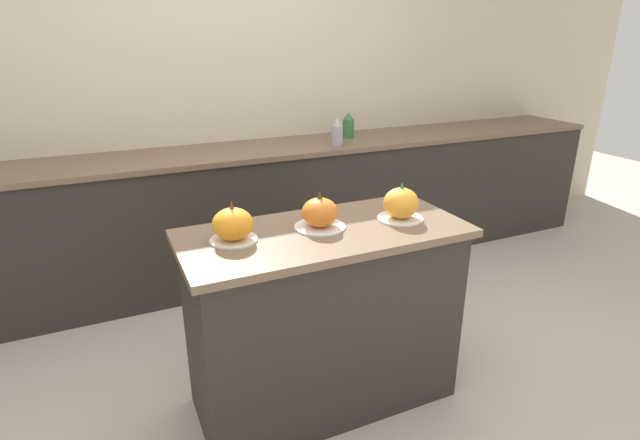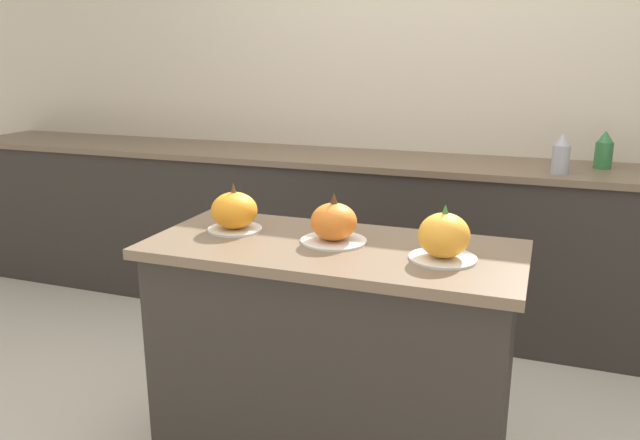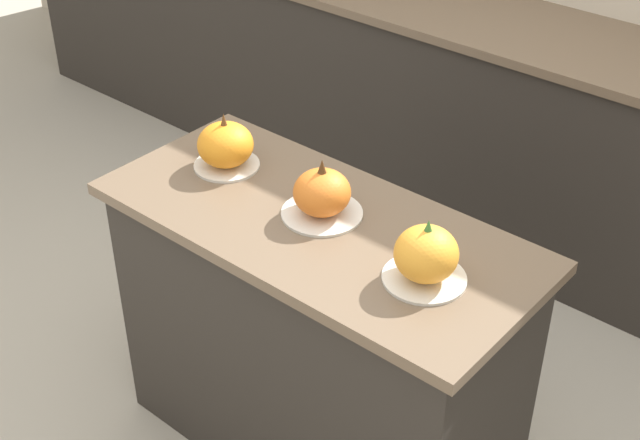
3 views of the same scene
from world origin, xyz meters
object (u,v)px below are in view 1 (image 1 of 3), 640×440
Objects in this scene: pumpkin_cake_right at (401,204)px; pumpkin_cake_left at (233,225)px; bottle_short at (337,132)px; bottle_tall at (348,125)px; pumpkin_cake_center at (320,214)px.

pumpkin_cake_left is at bearing 174.77° from pumpkin_cake_right.
pumpkin_cake_left is at bearing -130.89° from bottle_short.
pumpkin_cake_left is 1.97m from bottle_tall.
pumpkin_cake_center is at bearing -121.54° from bottle_tall.
bottle_tall is (0.92, 1.49, 0.08)m from pumpkin_cake_center.
bottle_tall is at bearing 46.97° from bottle_short.
pumpkin_cake_left is 0.87× the size of pumpkin_cake_center.
bottle_short is at bearing -133.03° from bottle_tall.
bottle_short is (1.09, 1.26, 0.08)m from pumpkin_cake_left.
bottle_tall reaches higher than pumpkin_cake_left.
pumpkin_cake_center is at bearing -1.98° from pumpkin_cake_left.
pumpkin_cake_right reaches higher than pumpkin_cake_center.
bottle_tall is (1.30, 1.48, 0.07)m from pumpkin_cake_left.
pumpkin_cake_right is at bearing -109.23° from bottle_tall.
bottle_tall reaches higher than pumpkin_cake_right.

